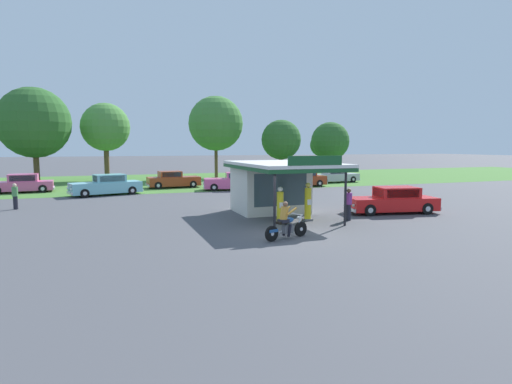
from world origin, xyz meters
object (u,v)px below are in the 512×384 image
parked_car_second_row_spare (22,184)px  parked_car_back_row_right (300,179)px  parked_car_back_row_centre_right (234,182)px  bystander_admiring_sedan (349,204)px  parked_car_back_row_left (107,186)px  featured_classic_sedan (393,201)px  parked_car_back_row_far_left (173,180)px  bystander_strolling_foreground (15,196)px  gas_pump_nearside (280,206)px  motorcycle_with_rider (286,223)px  gas_pump_offside (308,203)px  parked_car_back_row_centre (334,176)px

parked_car_second_row_spare → parked_car_back_row_right: size_ratio=0.96×
parked_car_back_row_centre_right → bystander_admiring_sedan: bystander_admiring_sedan is taller
parked_car_back_row_left → bystander_admiring_sedan: size_ratio=3.43×
parked_car_back_row_left → parked_car_back_row_right: bearing=3.6°
featured_classic_sedan → parked_car_back_row_far_left: size_ratio=1.08×
bystander_strolling_foreground → parked_car_back_row_far_left: bearing=43.1°
parked_car_back_row_right → parked_car_back_row_left: (-17.37, -1.10, 0.04)m
parked_car_back_row_far_left → parked_car_back_row_left: (-5.84, -4.22, 0.03)m
gas_pump_nearside → parked_car_back_row_centre_right: 16.12m
gas_pump_nearside → parked_car_back_row_right: bearing=61.4°
motorcycle_with_rider → gas_pump_offside: bearing=52.0°
parked_car_back_row_centre_right → bystander_admiring_sedan: size_ratio=3.31×
parked_car_back_row_right → parked_car_back_row_centre_right: parked_car_back_row_centre_right is taller
featured_classic_sedan → bystander_admiring_sedan: bystander_admiring_sedan is taller
gas_pump_offside → parked_car_back_row_left: size_ratio=0.34×
parked_car_back_row_centre_right → parked_car_second_row_spare: bearing=167.0°
parked_car_back_row_right → bystander_strolling_foreground: bystander_strolling_foreground is taller
gas_pump_offside → featured_classic_sedan: 5.78m
parked_car_back_row_right → featured_classic_sedan: bearing=-96.4°
motorcycle_with_rider → parked_car_back_row_centre_right: size_ratio=0.39×
parked_car_second_row_spare → parked_car_back_row_centre: (29.47, -0.25, -0.04)m
parked_car_back_row_right → parked_car_back_row_centre_right: bearing=-173.3°
parked_car_second_row_spare → parked_car_back_row_left: 7.93m
gas_pump_offside → motorcycle_with_rider: size_ratio=0.91×
parked_car_second_row_spare → gas_pump_offside: bearing=-50.5°
gas_pump_offside → parked_car_back_row_right: bearing=65.7°
bystander_admiring_sedan → parked_car_back_row_centre_right: bearing=94.1°
parked_car_back_row_far_left → gas_pump_offside: bearing=-78.7°
motorcycle_with_rider → bystander_strolling_foreground: (-12.25, 13.09, 0.18)m
bystander_strolling_foreground → parked_car_second_row_spare: bearing=97.6°
parked_car_second_row_spare → motorcycle_with_rider: bearing=-59.9°
motorcycle_with_rider → parked_car_back_row_far_left: size_ratio=0.43×
gas_pump_offside → bystander_admiring_sedan: 2.12m
featured_classic_sedan → parked_car_back_row_centre: bearing=69.2°
parked_car_back_row_left → parked_car_back_row_centre: (22.81, 4.05, -0.08)m
gas_pump_offside → parked_car_second_row_spare: gas_pump_offside is taller
parked_car_back_row_far_left → bystander_strolling_foreground: 15.21m
gas_pump_nearside → parked_car_second_row_spare: (-14.90, 19.95, -0.13)m
bystander_admiring_sedan → parked_car_back_row_far_left: bearing=106.2°
gas_pump_offside → bystander_admiring_sedan: gas_pump_offside is taller
motorcycle_with_rider → parked_car_back_row_centre_right: motorcycle_with_rider is taller
gas_pump_nearside → parked_car_back_row_right: size_ratio=0.34×
parked_car_back_row_far_left → parked_car_second_row_spare: 12.50m
parked_car_back_row_centre → bystander_strolling_foreground: bearing=-160.0°
parked_car_back_row_far_left → parked_car_back_row_centre: size_ratio=0.92×
parked_car_back_row_centre → gas_pump_offside: bearing=-123.5°
parked_car_back_row_far_left → parked_car_back_row_right: (11.53, -3.12, -0.01)m
gas_pump_nearside → motorcycle_with_rider: bearing=-109.3°
featured_classic_sedan → parked_car_back_row_right: bearing=83.6°
parked_car_back_row_left → motorcycle_with_rider: bearing=-70.1°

